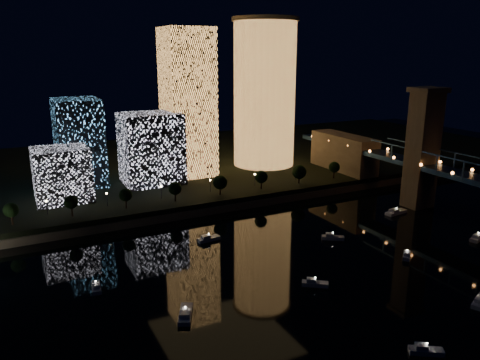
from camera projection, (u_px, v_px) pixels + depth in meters
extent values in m
plane|color=black|center=(386.00, 291.00, 128.70)|extent=(520.00, 520.00, 0.00)
cube|color=black|center=(184.00, 163.00, 265.82)|extent=(420.00, 160.00, 5.00)
cube|color=#6B5E4C|center=(248.00, 203.00, 198.92)|extent=(420.00, 6.00, 3.00)
cylinder|color=#FFA951|center=(264.00, 95.00, 244.16)|extent=(32.00, 32.00, 73.62)
cylinder|color=#6B5E4C|center=(265.00, 19.00, 234.21)|extent=(34.00, 34.00, 2.00)
cube|color=#FFA951|center=(188.00, 103.00, 223.53)|extent=(21.94, 21.94, 69.82)
cube|color=white|center=(151.00, 148.00, 214.00)|extent=(26.16, 22.14, 32.20)
cube|color=#5DB7FF|center=(79.00, 142.00, 210.08)|extent=(19.46, 25.29, 38.91)
cube|color=white|center=(62.00, 174.00, 189.29)|extent=(21.66, 19.69, 21.66)
cube|color=#6B5E4C|center=(422.00, 151.00, 193.73)|extent=(11.00, 9.00, 48.00)
cube|color=#6B5E4C|center=(429.00, 90.00, 187.15)|extent=(13.00, 11.00, 2.00)
cube|color=#6B5E4C|center=(343.00, 157.00, 240.07)|extent=(12.00, 40.00, 23.00)
cube|color=navy|center=(441.00, 165.00, 180.15)|extent=(0.50, 0.50, 7.00)
cube|color=navy|center=(395.00, 154.00, 200.82)|extent=(0.50, 0.50, 7.00)
sphere|color=orange|center=(421.00, 165.00, 188.13)|extent=(1.20, 1.20, 1.20)
sphere|color=orange|center=(348.00, 146.00, 226.88)|extent=(1.20, 1.20, 1.20)
cube|color=silver|center=(333.00, 238.00, 164.05)|extent=(7.80, 6.32, 1.20)
cube|color=silver|center=(330.00, 235.00, 163.89)|extent=(3.36, 3.17, 1.00)
sphere|color=white|center=(333.00, 232.00, 163.53)|extent=(0.36, 0.36, 0.36)
cube|color=silver|center=(478.00, 238.00, 163.78)|extent=(8.80, 4.95, 1.20)
cube|color=silver|center=(477.00, 236.00, 162.66)|extent=(3.43, 2.92, 1.00)
sphere|color=white|center=(479.00, 233.00, 163.26)|extent=(0.36, 0.36, 0.36)
cube|color=silver|center=(96.00, 288.00, 129.24)|extent=(2.96, 7.23, 1.20)
cube|color=silver|center=(96.00, 286.00, 128.00)|extent=(2.07, 2.64, 1.00)
sphere|color=white|center=(96.00, 281.00, 128.72)|extent=(0.36, 0.36, 0.36)
cube|color=silver|center=(315.00, 284.00, 131.29)|extent=(7.37, 6.22, 1.20)
cube|color=silver|center=(311.00, 280.00, 131.16)|extent=(3.21, 3.06, 1.00)
sphere|color=white|center=(315.00, 277.00, 130.76)|extent=(0.36, 0.36, 0.36)
cube|color=silver|center=(396.00, 212.00, 190.17)|extent=(10.39, 4.50, 1.20)
cube|color=silver|center=(394.00, 210.00, 189.06)|extent=(3.83, 3.05, 1.00)
sphere|color=white|center=(397.00, 208.00, 189.65)|extent=(0.36, 0.36, 0.36)
cube|color=silver|center=(407.00, 256.00, 149.65)|extent=(6.62, 6.10, 1.20)
cube|color=silver|center=(407.00, 254.00, 148.45)|extent=(2.97, 2.90, 1.00)
sphere|color=white|center=(407.00, 250.00, 149.12)|extent=(0.36, 0.36, 0.36)
cube|color=silver|center=(426.00, 351.00, 101.69)|extent=(7.40, 5.96, 1.20)
cube|color=silver|center=(421.00, 346.00, 101.52)|extent=(3.18, 2.99, 1.00)
sphere|color=white|center=(427.00, 343.00, 101.17)|extent=(0.36, 0.36, 0.36)
cube|color=silver|center=(209.00, 239.00, 162.91)|extent=(8.39, 3.49, 1.20)
cube|color=silver|center=(206.00, 237.00, 161.98)|extent=(3.07, 2.42, 1.00)
sphere|color=white|center=(209.00, 234.00, 162.38)|extent=(0.36, 0.36, 0.36)
cube|color=silver|center=(185.00, 314.00, 116.11)|extent=(6.77, 9.75, 1.20)
cube|color=silver|center=(185.00, 313.00, 114.46)|extent=(3.62, 4.01, 1.00)
sphere|color=white|center=(185.00, 307.00, 115.58)|extent=(0.36, 0.36, 0.36)
cylinder|color=black|center=(12.00, 219.00, 163.47)|extent=(0.70, 0.70, 4.00)
sphere|color=black|center=(11.00, 210.00, 162.55)|extent=(5.27, 5.27, 5.27)
cylinder|color=black|center=(72.00, 211.00, 172.18)|extent=(0.70, 0.70, 4.00)
sphere|color=black|center=(71.00, 202.00, 171.26)|extent=(5.08, 5.08, 5.08)
cylinder|color=black|center=(126.00, 203.00, 180.88)|extent=(0.70, 0.70, 4.00)
sphere|color=black|center=(126.00, 195.00, 179.96)|extent=(5.13, 5.13, 5.13)
cylinder|color=black|center=(175.00, 196.00, 189.58)|extent=(0.70, 0.70, 4.00)
sphere|color=black|center=(175.00, 188.00, 188.66)|extent=(5.39, 5.39, 5.39)
cylinder|color=black|center=(220.00, 190.00, 198.29)|extent=(0.70, 0.70, 4.00)
sphere|color=black|center=(220.00, 182.00, 197.36)|extent=(6.16, 6.16, 6.16)
cylinder|color=black|center=(261.00, 184.00, 206.99)|extent=(0.70, 0.70, 4.00)
sphere|color=black|center=(261.00, 177.00, 206.07)|extent=(5.73, 5.73, 5.73)
cylinder|color=black|center=(299.00, 179.00, 215.69)|extent=(0.70, 0.70, 4.00)
sphere|color=black|center=(299.00, 172.00, 214.77)|extent=(6.62, 6.62, 6.62)
cylinder|color=black|center=(334.00, 174.00, 224.39)|extent=(0.70, 0.70, 4.00)
sphere|color=black|center=(334.00, 167.00, 223.47)|extent=(5.33, 5.33, 5.33)
cylinder|color=black|center=(47.00, 208.00, 173.73)|extent=(0.24, 0.24, 5.00)
sphere|color=#FFCC7F|center=(46.00, 201.00, 172.99)|extent=(0.70, 0.70, 0.70)
cylinder|color=black|center=(107.00, 200.00, 183.30)|extent=(0.24, 0.24, 5.00)
sphere|color=#FFCC7F|center=(107.00, 193.00, 182.57)|extent=(0.70, 0.70, 0.70)
cylinder|color=black|center=(161.00, 193.00, 192.88)|extent=(0.24, 0.24, 5.00)
sphere|color=#FFCC7F|center=(161.00, 186.00, 192.14)|extent=(0.70, 0.70, 0.70)
cylinder|color=black|center=(210.00, 186.00, 202.45)|extent=(0.24, 0.24, 5.00)
sphere|color=#FFCC7F|center=(210.00, 180.00, 201.71)|extent=(0.70, 0.70, 0.70)
cylinder|color=black|center=(255.00, 180.00, 212.02)|extent=(0.24, 0.24, 5.00)
sphere|color=#FFCC7F|center=(255.00, 174.00, 211.29)|extent=(0.70, 0.70, 0.70)
cylinder|color=black|center=(296.00, 175.00, 221.60)|extent=(0.24, 0.24, 5.00)
sphere|color=#FFCC7F|center=(296.00, 169.00, 220.86)|extent=(0.70, 0.70, 0.70)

